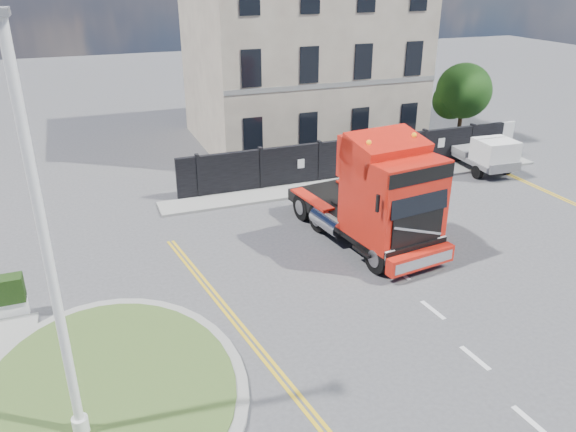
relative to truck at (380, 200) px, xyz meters
name	(u,v)px	position (x,y,z in m)	size (l,w,h in m)	color
ground	(318,283)	(-3.17, -1.63, -1.94)	(120.00, 120.00, 0.00)	#424244
traffic_island	(110,389)	(-10.17, -4.63, -1.86)	(6.80, 6.80, 0.17)	gray
hoarding_fence	(365,157)	(3.39, 7.37, -0.94)	(18.80, 0.25, 2.00)	black
georgian_building	(300,43)	(2.83, 14.87, 3.83)	(12.30, 10.30, 12.80)	beige
tree	(461,93)	(11.21, 10.47, 1.11)	(3.20, 3.20, 4.80)	#382619
pavement_far	(363,181)	(2.83, 6.47, -1.88)	(20.00, 1.60, 0.12)	gray
truck	(380,200)	(0.00, 0.00, 0.00)	(3.61, 7.52, 4.33)	black
flatbed_pickup	(487,154)	(9.41, 5.49, -0.92)	(2.07, 4.67, 1.90)	slate
lamppost_island	(46,250)	(-10.87, -5.96, 2.81)	(0.28, 0.56, 9.12)	silver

